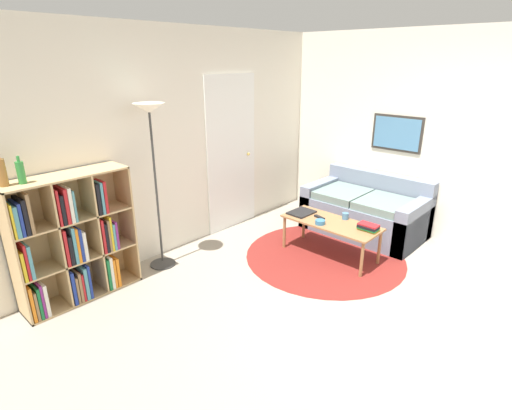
% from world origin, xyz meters
% --- Properties ---
extents(ground_plane, '(14.00, 14.00, 0.00)m').
position_xyz_m(ground_plane, '(0.00, 0.00, 0.00)').
color(ground_plane, gray).
extents(wall_back, '(7.43, 0.11, 2.60)m').
position_xyz_m(wall_back, '(0.03, 2.81, 1.29)').
color(wall_back, silver).
rests_on(wall_back, ground_plane).
extents(wall_right, '(0.08, 5.78, 2.60)m').
position_xyz_m(wall_right, '(2.24, 1.39, 1.30)').
color(wall_right, silver).
rests_on(wall_right, ground_plane).
extents(rug, '(1.89, 1.89, 0.01)m').
position_xyz_m(rug, '(0.79, 1.28, 0.00)').
color(rug, maroon).
rests_on(rug, ground_plane).
extents(bookshelf, '(1.11, 0.34, 1.25)m').
position_xyz_m(bookshelf, '(-1.60, 2.60, 0.59)').
color(bookshelf, tan).
rests_on(bookshelf, ground_plane).
extents(floor_lamp, '(0.32, 0.32, 1.82)m').
position_xyz_m(floor_lamp, '(-0.65, 2.54, 1.53)').
color(floor_lamp, '#333333').
rests_on(floor_lamp, ground_plane).
extents(couch, '(0.89, 1.52, 0.77)m').
position_xyz_m(couch, '(1.81, 1.30, 0.29)').
color(couch, gray).
rests_on(couch, ground_plane).
extents(coffee_table, '(0.48, 1.15, 0.44)m').
position_xyz_m(coffee_table, '(0.85, 1.26, 0.40)').
color(coffee_table, '#996B42').
rests_on(coffee_table, ground_plane).
extents(laptop, '(0.32, 0.25, 0.02)m').
position_xyz_m(laptop, '(0.83, 1.67, 0.45)').
color(laptop, black).
rests_on(laptop, coffee_table).
extents(bowl, '(0.12, 0.12, 0.05)m').
position_xyz_m(bowl, '(0.70, 1.31, 0.46)').
color(bowl, teal).
rests_on(bowl, coffee_table).
extents(book_stack_on_table, '(0.14, 0.23, 0.08)m').
position_xyz_m(book_stack_on_table, '(0.91, 0.81, 0.48)').
color(book_stack_on_table, gold).
rests_on(book_stack_on_table, coffee_table).
extents(cup, '(0.08, 0.08, 0.08)m').
position_xyz_m(cup, '(1.03, 1.18, 0.48)').
color(cup, teal).
rests_on(cup, coffee_table).
extents(remote, '(0.08, 0.15, 0.02)m').
position_xyz_m(remote, '(0.85, 1.42, 0.45)').
color(remote, black).
rests_on(remote, coffee_table).
extents(bottle_left, '(0.07, 0.07, 0.28)m').
position_xyz_m(bottle_left, '(-2.03, 2.61, 1.37)').
color(bottle_left, olive).
rests_on(bottle_left, bookshelf).
extents(bottle_middle, '(0.06, 0.06, 0.24)m').
position_xyz_m(bottle_middle, '(-1.90, 2.58, 1.35)').
color(bottle_middle, '#2D8438').
rests_on(bottle_middle, bookshelf).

